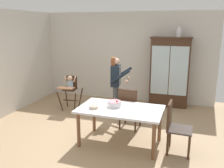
{
  "coord_description": "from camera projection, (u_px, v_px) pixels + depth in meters",
  "views": [
    {
      "loc": [
        1.82,
        -4.57,
        2.31
      ],
      "look_at": [
        0.15,
        0.7,
        0.95
      ],
      "focal_mm": 38.6,
      "sensor_mm": 36.0,
      "label": 1
    }
  ],
  "objects": [
    {
      "name": "ground_plane",
      "position": [
        96.0,
        132.0,
        5.32
      ],
      "size": [
        6.24,
        6.24,
        0.0
      ],
      "primitive_type": "plane",
      "color": "tan"
    },
    {
      "name": "wall_back",
      "position": [
        126.0,
        57.0,
        7.43
      ],
      "size": [
        5.32,
        0.06,
        2.7
      ],
      "primitive_type": "cube",
      "color": "beige",
      "rests_on": "ground_plane"
    },
    {
      "name": "china_cabinet",
      "position": [
        170.0,
        72.0,
        6.88
      ],
      "size": [
        1.13,
        0.48,
        1.99
      ],
      "color": "#422819",
      "rests_on": "ground_plane"
    },
    {
      "name": "ceramic_vase",
      "position": [
        179.0,
        33.0,
        6.56
      ],
      "size": [
        0.13,
        0.13,
        0.27
      ],
      "color": "white",
      "rests_on": "china_cabinet"
    },
    {
      "name": "high_chair_with_toddler",
      "position": [
        70.0,
        86.0,
        6.66
      ],
      "size": [
        0.62,
        0.72,
        0.95
      ],
      "rotation": [
        0.0,
        0.0,
        0.08
      ],
      "color": "#422819",
      "rests_on": "ground_plane"
    },
    {
      "name": "adult_person",
      "position": [
        116.0,
        80.0,
        6.03
      ],
      "size": [
        0.54,
        0.52,
        1.53
      ],
      "rotation": [
        0.0,
        0.0,
        1.68
      ],
      "color": "#47474C",
      "rests_on": "ground_plane"
    },
    {
      "name": "dining_table",
      "position": [
        120.0,
        113.0,
        4.68
      ],
      "size": [
        1.65,
        0.98,
        0.74
      ],
      "color": "silver",
      "rests_on": "ground_plane"
    },
    {
      "name": "birthday_cake",
      "position": [
        114.0,
        104.0,
        4.76
      ],
      "size": [
        0.28,
        0.28,
        0.19
      ],
      "color": "white",
      "rests_on": "dining_table"
    },
    {
      "name": "serving_bowl",
      "position": [
        94.0,
        107.0,
        4.65
      ],
      "size": [
        0.18,
        0.18,
        0.05
      ],
      "primitive_type": "cylinder",
      "color": "#C6AD93",
      "rests_on": "dining_table"
    },
    {
      "name": "dining_chair_far_side",
      "position": [
        129.0,
        106.0,
        5.34
      ],
      "size": [
        0.48,
        0.48,
        0.96
      ],
      "rotation": [
        0.0,
        0.0,
        3.04
      ],
      "color": "#422819",
      "rests_on": "ground_plane"
    },
    {
      "name": "dining_chair_right_end",
      "position": [
        174.0,
        124.0,
        4.39
      ],
      "size": [
        0.46,
        0.46,
        0.96
      ],
      "rotation": [
        0.0,
        0.0,
        1.52
      ],
      "color": "#422819",
      "rests_on": "ground_plane"
    }
  ]
}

